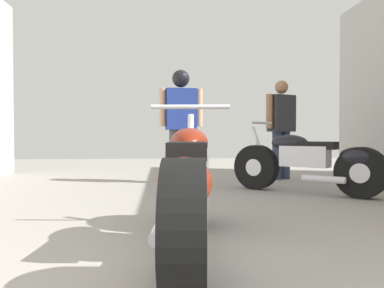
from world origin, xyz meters
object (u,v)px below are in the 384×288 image
at_px(motorcycle_black_naked, 308,163).
at_px(mechanic_in_blue, 281,123).
at_px(motorcycle_maroon_cruiser, 188,188).
at_px(mechanic_with_helmet, 181,115).

height_order(motorcycle_black_naked, mechanic_in_blue, mechanic_in_blue).
distance_m(motorcycle_maroon_cruiser, motorcycle_black_naked, 2.97).
relative_size(motorcycle_maroon_cruiser, mechanic_with_helmet, 1.23).
relative_size(mechanic_in_blue, mechanic_with_helmet, 0.95).
distance_m(motorcycle_black_naked, mechanic_in_blue, 1.74).
relative_size(motorcycle_black_naked, mechanic_with_helmet, 0.93).
bearing_deg(mechanic_with_helmet, mechanic_in_blue, 14.14).
xyz_separation_m(mechanic_in_blue, mechanic_with_helmet, (-1.69, -0.43, 0.11)).
height_order(motorcycle_maroon_cruiser, motorcycle_black_naked, motorcycle_maroon_cruiser).
xyz_separation_m(motorcycle_maroon_cruiser, mechanic_in_blue, (1.82, 4.10, 0.51)).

